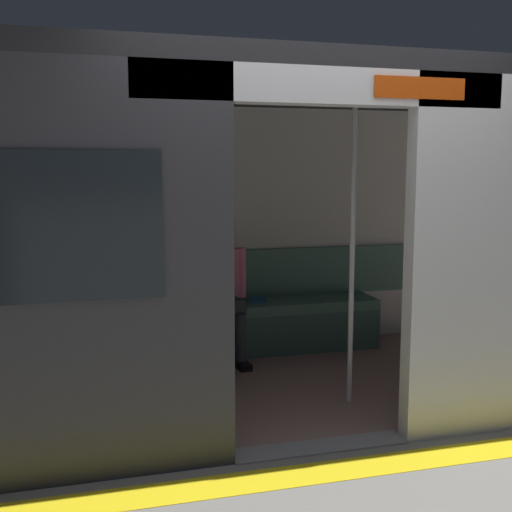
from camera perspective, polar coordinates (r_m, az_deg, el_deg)
The scene contains 9 objects.
ground_plane at distance 3.98m, azimuth 5.72°, elevation -16.72°, with size 60.00×60.00×0.00m, color gray.
platform_edge_strip at distance 3.73m, azimuth 7.47°, elevation -18.47°, with size 8.00×0.24×0.01m, color yellow.
train_car at distance 4.64m, azimuth 0.10°, elevation 6.15°, with size 6.40×2.50×2.32m.
bench_seat at distance 5.67m, azimuth -1.51°, elevation -5.41°, with size 2.59×0.44×0.46m.
person_seated at distance 5.51m, azimuth -3.43°, elevation -2.34°, with size 0.55×0.70×1.19m.
handbag at distance 5.58m, azimuth -8.17°, elevation -3.68°, with size 0.26×0.15×0.17m.
book at distance 5.78m, azimuth 0.16°, elevation -3.92°, with size 0.15×0.22×0.03m, color #26598C.
grab_pole_door at distance 4.04m, azimuth -3.16°, elevation -0.16°, with size 0.04×0.04×2.18m, color silver.
grab_pole_far at distance 4.45m, azimuth 8.61°, elevation 0.50°, with size 0.04×0.04×2.18m, color silver.
Camera 1 is at (1.33, 3.37, 1.65)m, focal length 44.61 mm.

